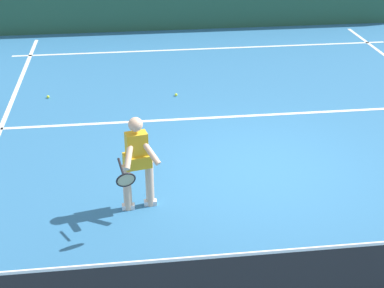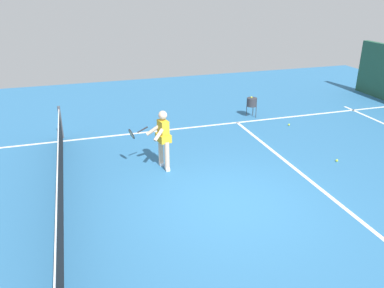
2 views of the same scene
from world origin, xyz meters
name	(u,v)px [view 1 (image 1 of 2)]	position (x,y,z in m)	size (l,w,h in m)	color
ground_plane	(261,168)	(0.00, 0.00, 0.00)	(24.74, 24.74, 0.00)	teal
baseline_marking	(204,49)	(0.00, -7.02, 0.00)	(10.79, 0.10, 0.01)	white
service_line_marking	(237,116)	(0.00, -2.25, 0.00)	(9.79, 0.10, 0.01)	white
court_net	(332,277)	(0.00, 3.53, 0.48)	(10.47, 0.08, 1.02)	#4C4C51
tennis_player	(137,161)	(2.21, 1.02, 0.85)	(0.69, 1.04, 1.55)	beige
tennis_ball_mid	(48,97)	(4.09, -3.80, 0.03)	(0.07, 0.07, 0.07)	#D1E533
tennis_ball_far	(176,95)	(1.17, -3.56, 0.03)	(0.07, 0.07, 0.07)	#D1E533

